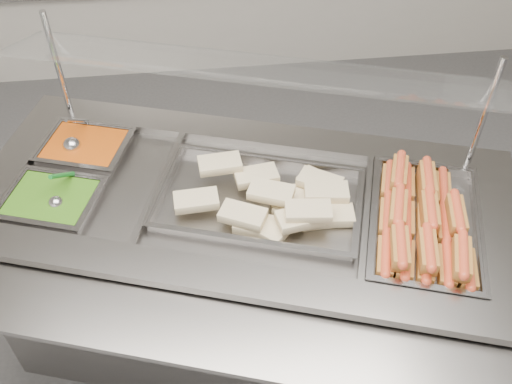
{
  "coord_description": "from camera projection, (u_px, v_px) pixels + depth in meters",
  "views": [
    {
      "loc": [
        -0.25,
        -0.97,
        2.22
      ],
      "look_at": [
        -0.09,
        0.35,
        0.89
      ],
      "focal_mm": 40.0,
      "sensor_mm": 36.0,
      "label": 1
    }
  ],
  "objects": [
    {
      "name": "serving_spoon",
      "position": [
        57.0,
        198.0,
        1.88
      ],
      "size": [
        0.08,
        0.17,
        0.14
      ],
      "color": "#B9BABE",
      "rests_on": "pan_peas"
    },
    {
      "name": "pan_peas",
      "position": [
        53.0,
        206.0,
        1.92
      ],
      "size": [
        0.35,
        0.31,
        0.1
      ],
      "color": "gray",
      "rests_on": "steam_counter"
    },
    {
      "name": "tortilla_wraps",
      "position": [
        284.0,
        201.0,
        1.87
      ],
      "size": [
        0.58,
        0.38,
        0.09
      ],
      "color": "beige",
      "rests_on": "pan_wraps"
    },
    {
      "name": "pan_hotdogs",
      "position": [
        423.0,
        229.0,
        1.85
      ],
      "size": [
        0.48,
        0.61,
        0.1
      ],
      "color": "gray",
      "rests_on": "steam_counter"
    },
    {
      "name": "steam_counter",
      "position": [
        244.0,
        273.0,
        2.22
      ],
      "size": [
        1.97,
        1.32,
        0.87
      ],
      "color": "gray",
      "rests_on": "ground"
    },
    {
      "name": "pan_wraps",
      "position": [
        259.0,
        202.0,
        1.92
      ],
      "size": [
        0.74,
        0.57,
        0.07
      ],
      "color": "gray",
      "rests_on": "steam_counter"
    },
    {
      "name": "pan_beans",
      "position": [
        87.0,
        153.0,
        2.12
      ],
      "size": [
        0.35,
        0.31,
        0.1
      ],
      "color": "gray",
      "rests_on": "steam_counter"
    },
    {
      "name": "tray_rail",
      "position": [
        205.0,
        328.0,
        1.6
      ],
      "size": [
        1.73,
        0.85,
        0.05
      ],
      "color": "gray",
      "rests_on": "steam_counter"
    },
    {
      "name": "hotdogs_in_buns",
      "position": [
        421.0,
        221.0,
        1.81
      ],
      "size": [
        0.37,
        0.56,
        0.11
      ],
      "color": "brown",
      "rests_on": "pan_hotdogs"
    },
    {
      "name": "ladle",
      "position": [
        73.0,
        144.0,
        2.08
      ],
      "size": [
        0.09,
        0.18,
        0.15
      ],
      "color": "#B9BABE",
      "rests_on": "pan_beans"
    },
    {
      "name": "sneeze_guard",
      "position": [
        254.0,
        70.0,
        1.81
      ],
      "size": [
        1.6,
        0.76,
        0.42
      ],
      "color": "#BBBBC0",
      "rests_on": "steam_counter"
    }
  ]
}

